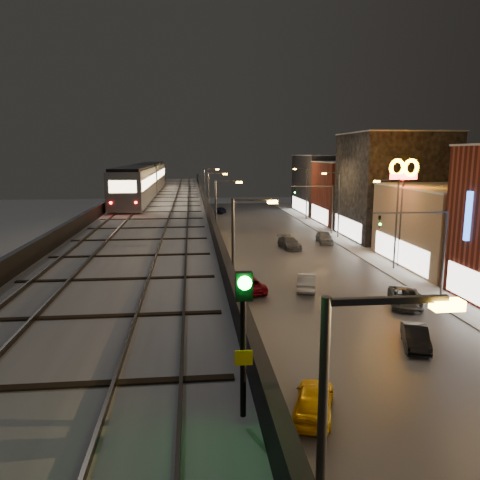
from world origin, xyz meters
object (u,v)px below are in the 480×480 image
rail_signal (244,316)px  car_far_white (220,210)px  car_mid_silver (247,285)px  car_onc_dark (405,298)px  subway_train (144,179)px  car_onc_silver (416,338)px  car_near_white (307,282)px  car_taxi (314,401)px  car_onc_white (289,243)px  car_onc_red (324,238)px

rail_signal → car_far_white: size_ratio=0.74×
car_mid_silver → car_onc_dark: bearing=144.1°
subway_train → car_onc_silver: 37.80m
car_mid_silver → car_far_white: (1.08, 52.11, -0.01)m
car_onc_silver → car_mid_silver: bearing=143.3°
car_near_white → car_taxi: bearing=92.3°
car_near_white → car_mid_silver: size_ratio=0.91×
car_far_white → car_mid_silver: bearing=108.7°
rail_signal → car_near_white: bearing=73.6°
car_onc_silver → car_onc_dark: car_onc_dark is taller
car_onc_dark → car_onc_white: (-4.17, 22.44, 0.03)m
subway_train → car_far_white: size_ratio=9.62×
car_mid_silver → car_onc_dark: 12.46m
car_taxi → car_mid_silver: size_ratio=0.87×
car_mid_silver → car_far_white: bearing=-103.8°
rail_signal → car_onc_white: rail_signal is taller
car_far_white → car_onc_dark: bearing=120.2°
car_onc_white → subway_train: bearing=166.2°
car_near_white → car_onc_red: (7.42, 20.35, 0.06)m
car_far_white → car_onc_red: size_ratio=0.84×
car_mid_silver → car_onc_red: size_ratio=1.04×
car_taxi → car_onc_dark: car_taxi is taller
car_onc_silver → car_onc_white: car_onc_white is taller
car_onc_dark → car_onc_white: car_onc_white is taller
car_near_white → subway_train: bearing=-37.0°
subway_train → car_near_white: bearing=-52.3°
car_onc_silver → car_onc_dark: (2.86, 7.44, 0.03)m
car_onc_dark → car_onc_white: bearing=118.3°
car_far_white → car_onc_red: bearing=129.7°
car_taxi → car_far_white: size_ratio=1.08×
car_far_white → car_onc_dark: size_ratio=0.80×
car_near_white → car_onc_white: bearing=-81.9°
rail_signal → car_onc_dark: rail_signal is taller
subway_train → car_onc_white: bearing=-6.9°
subway_train → car_onc_white: subway_train is taller
car_onc_white → car_onc_dark: bearing=-86.4°
subway_train → rail_signal: (6.40, -49.12, 0.21)m
car_taxi → car_near_white: 19.43m
car_taxi → car_onc_silver: 10.23m
subway_train → car_onc_dark: (21.48, -24.53, -7.73)m
rail_signal → car_onc_dark: 29.92m
car_onc_red → car_onc_white: bearing=-145.8°
car_near_white → car_mid_silver: bearing=16.2°
subway_train → car_near_white: 25.86m
car_onc_silver → car_onc_red: bearing=101.7°
car_near_white → car_far_white: car_near_white is taller
car_far_white → car_onc_silver: 64.91m
car_mid_silver → subway_train: bearing=-75.5°
car_taxi → car_onc_silver: (7.90, 6.50, -0.06)m
car_far_white → car_onc_red: 33.68m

